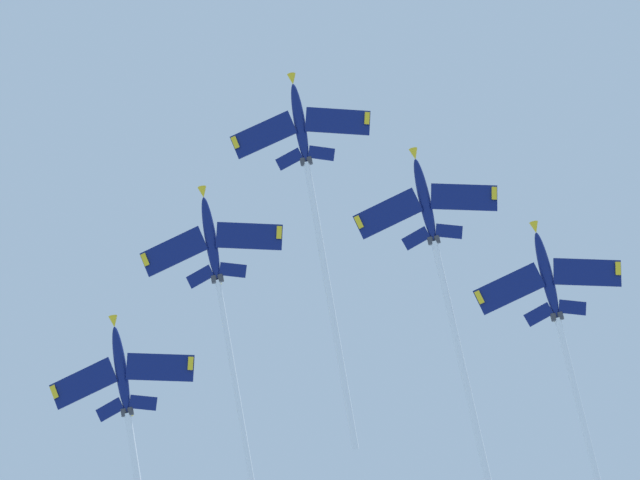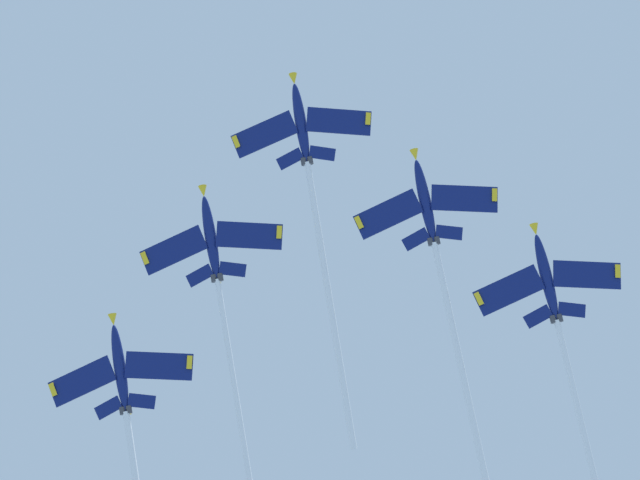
% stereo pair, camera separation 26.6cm
% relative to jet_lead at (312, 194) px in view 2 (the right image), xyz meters
% --- Properties ---
extents(jet_lead, '(44.69, 27.12, 23.94)m').
position_rel_jet_lead_xyz_m(jet_lead, '(0.00, 0.00, 0.00)').
color(jet_lead, navy).
extents(jet_left_wing, '(43.82, 28.01, 22.40)m').
position_rel_jet_lead_xyz_m(jet_left_wing, '(5.30, -19.38, -6.54)').
color(jet_left_wing, navy).
extents(jet_right_wing, '(41.60, 26.43, 21.33)m').
position_rel_jet_lead_xyz_m(jet_right_wing, '(15.19, 8.98, -5.27)').
color(jet_right_wing, navy).
extents(jet_left_outer, '(38.01, 25.00, 20.05)m').
position_rel_jet_lead_xyz_m(jet_left_outer, '(7.74, -35.91, -10.43)').
color(jet_left_outer, navy).
extents(jet_right_outer, '(37.28, 24.68, 20.16)m').
position_rel_jet_lead_xyz_m(jet_right_outer, '(34.66, 15.88, -12.06)').
color(jet_right_outer, navy).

